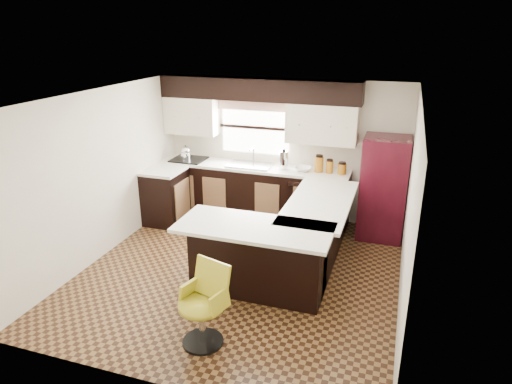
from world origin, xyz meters
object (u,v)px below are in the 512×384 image
(peninsula_return, at_px, (258,259))
(bar_chair, at_px, (201,307))
(peninsula_long, at_px, (315,233))
(refrigerator, at_px, (383,188))

(peninsula_return, distance_m, bar_chair, 1.19)
(peninsula_return, bearing_deg, peninsula_long, 61.70)
(peninsula_return, bearing_deg, bar_chair, -101.91)
(refrigerator, bearing_deg, bar_chair, -115.70)
(peninsula_long, height_order, peninsula_return, same)
(peninsula_return, xyz_separation_m, refrigerator, (1.36, 2.17, 0.36))
(peninsula_return, height_order, refrigerator, refrigerator)
(peninsula_long, distance_m, peninsula_return, 1.11)
(peninsula_long, relative_size, peninsula_return, 1.18)
(peninsula_long, relative_size, refrigerator, 1.20)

